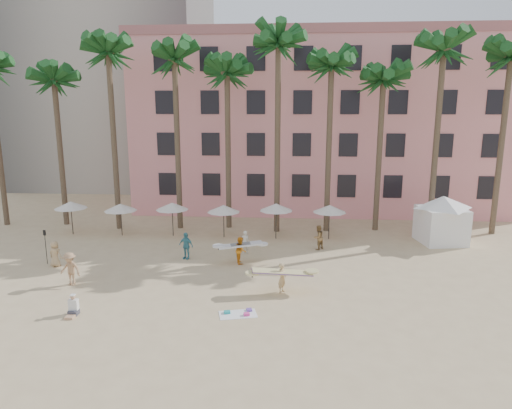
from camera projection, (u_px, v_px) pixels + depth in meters
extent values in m
plane|color=#D1B789|center=(209.00, 307.00, 22.84)|extent=(120.00, 120.00, 0.00)
cube|color=pink|center=(320.00, 125.00, 46.03)|extent=(35.00, 14.00, 16.00)
cylinder|color=brown|center=(61.00, 154.00, 37.75)|extent=(0.44, 0.44, 12.00)
cylinder|color=brown|center=(114.00, 143.00, 36.22)|extent=(0.44, 0.44, 14.00)
cylinder|color=brown|center=(178.00, 146.00, 36.41)|extent=(0.44, 0.44, 13.50)
cylinder|color=brown|center=(228.00, 152.00, 36.72)|extent=(0.44, 0.44, 12.50)
cylinder|color=brown|center=(278.00, 141.00, 35.25)|extent=(0.44, 0.44, 14.50)
cylinder|color=brown|center=(329.00, 150.00, 35.62)|extent=(0.44, 0.44, 13.00)
cylinder|color=brown|center=(379.00, 156.00, 35.93)|extent=(0.44, 0.44, 12.00)
cylinder|color=brown|center=(436.00, 145.00, 34.47)|extent=(0.44, 0.44, 14.00)
cylinder|color=brown|center=(501.00, 148.00, 34.66)|extent=(0.44, 0.44, 13.50)
cylinder|color=#332B23|center=(72.00, 219.00, 35.68)|extent=(0.07, 0.07, 2.50)
cone|color=white|center=(71.00, 205.00, 35.45)|extent=(2.50, 2.50, 0.55)
cylinder|color=#332B23|center=(121.00, 220.00, 35.31)|extent=(0.07, 0.07, 2.40)
cone|color=white|center=(120.00, 207.00, 35.09)|extent=(2.50, 2.50, 0.55)
cylinder|color=#332B23|center=(173.00, 220.00, 35.22)|extent=(0.07, 0.07, 2.50)
cone|color=white|center=(172.00, 206.00, 34.99)|extent=(2.50, 2.50, 0.55)
cylinder|color=#332B23|center=(224.00, 222.00, 34.85)|extent=(0.07, 0.07, 2.40)
cone|color=white|center=(224.00, 209.00, 34.63)|extent=(2.50, 2.50, 0.55)
cylinder|color=#332B23|center=(276.00, 222.00, 34.45)|extent=(0.07, 0.07, 2.60)
cone|color=white|center=(276.00, 207.00, 34.21)|extent=(2.50, 2.50, 0.55)
cylinder|color=#332B23|center=(329.00, 223.00, 34.38)|extent=(0.07, 0.07, 2.50)
cone|color=white|center=(330.00, 209.00, 34.15)|extent=(2.50, 2.50, 0.55)
cube|color=white|center=(441.00, 225.00, 33.47)|extent=(3.42, 3.42, 2.60)
cone|color=white|center=(443.00, 202.00, 33.10)|extent=(5.13, 5.13, 0.90)
cube|color=white|center=(238.00, 314.00, 21.99)|extent=(1.98, 1.39, 0.02)
cube|color=teal|center=(227.00, 312.00, 22.09)|extent=(0.35, 0.31, 0.10)
cube|color=#F1439F|center=(247.00, 314.00, 21.85)|extent=(0.32, 0.28, 0.12)
cube|color=#6E47AB|center=(249.00, 310.00, 22.37)|extent=(0.32, 0.35, 0.08)
imported|color=tan|center=(282.00, 278.00, 24.47)|extent=(0.60, 0.71, 1.64)
cube|color=beige|center=(282.00, 272.00, 24.41)|extent=(3.32, 1.25, 0.38)
imported|color=orange|center=(240.00, 250.00, 29.07)|extent=(0.84, 0.98, 1.73)
cube|color=white|center=(240.00, 245.00, 29.00)|extent=(2.90, 1.36, 0.30)
imported|color=tan|center=(55.00, 254.00, 28.48)|extent=(0.90, 0.68, 1.65)
imported|color=tan|center=(70.00, 269.00, 25.45)|extent=(1.36, 0.95, 1.91)
imported|color=teal|center=(186.00, 246.00, 29.92)|extent=(1.14, 0.79, 1.79)
imported|color=olive|center=(318.00, 237.00, 31.88)|extent=(1.07, 1.07, 1.75)
imported|color=silver|center=(245.00, 242.00, 31.01)|extent=(0.66, 0.51, 1.60)
cylinder|color=black|center=(46.00, 248.00, 28.92)|extent=(0.04, 0.04, 2.10)
cube|color=black|center=(44.00, 233.00, 28.71)|extent=(0.18, 0.03, 0.35)
cube|color=#3F3F4C|center=(74.00, 312.00, 21.96)|extent=(0.45, 0.42, 0.24)
cube|color=tan|center=(70.00, 317.00, 21.63)|extent=(0.40, 0.45, 0.12)
cube|color=white|center=(74.00, 305.00, 21.93)|extent=(0.44, 0.26, 0.54)
sphere|color=tan|center=(73.00, 297.00, 21.84)|extent=(0.24, 0.24, 0.24)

